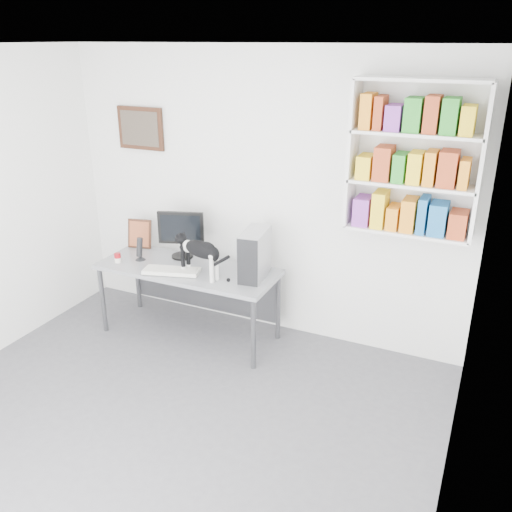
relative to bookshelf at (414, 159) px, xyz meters
name	(u,v)px	position (x,y,z in m)	size (l,w,h in m)	color
room	(131,273)	(-1.40, -1.85, -0.50)	(4.01, 4.01, 2.70)	#5A5A5F
bookshelf	(414,159)	(0.00, 0.00, 0.00)	(1.03, 0.28, 1.24)	white
wall_art	(141,128)	(-2.70, 0.12, 0.05)	(0.52, 0.04, 0.42)	#462416
desk	(189,301)	(-1.92, -0.37, -1.49)	(1.73, 0.67, 0.72)	gray
monitor	(181,234)	(-2.10, -0.16, -0.89)	(0.45, 0.21, 0.48)	black
keyboard	(172,271)	(-1.99, -0.54, -1.11)	(0.51, 0.20, 0.04)	silver
pc_tower	(255,254)	(-1.25, -0.29, -0.91)	(0.19, 0.44, 0.44)	#A4A4A8
speaker	(140,249)	(-2.44, -0.40, -1.01)	(0.10, 0.10, 0.23)	black
leaning_print	(140,233)	(-2.64, -0.11, -0.98)	(0.25, 0.10, 0.31)	#462416
soup_can	(118,258)	(-2.60, -0.54, -1.08)	(0.06, 0.06, 0.09)	#9E0D15
cat	(201,258)	(-1.70, -0.50, -0.95)	(0.58, 0.16, 0.36)	black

